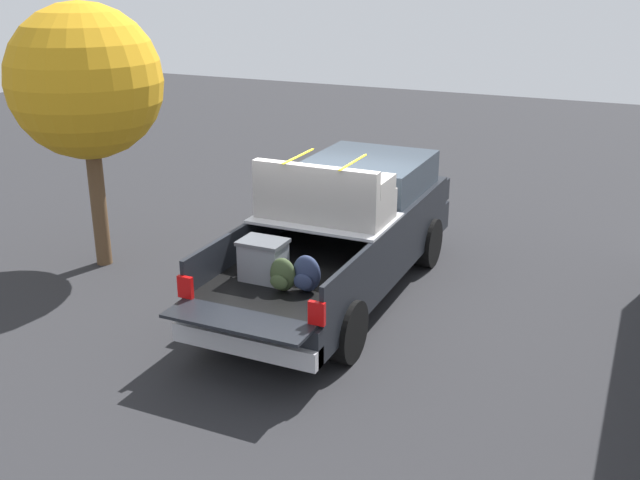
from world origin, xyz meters
The scene contains 3 objects.
ground_plane centered at (0.00, 0.00, 0.00)m, with size 40.00×40.00×0.00m, color #262628.
pickup_truck centered at (0.37, 0.00, 0.96)m, with size 6.05×2.06×2.23m.
tree_background centered at (-0.40, 4.08, 3.01)m, with size 2.41×2.41×4.23m.
Camera 1 is at (-9.46, -4.03, 4.67)m, focal length 41.63 mm.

